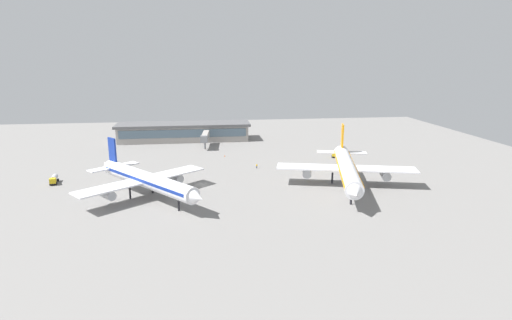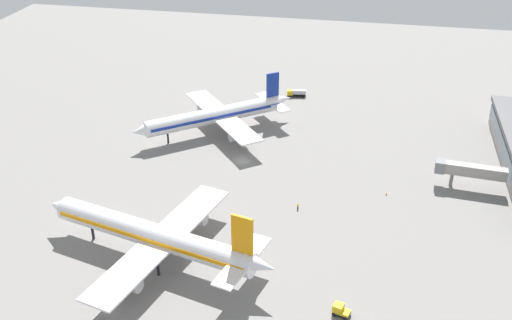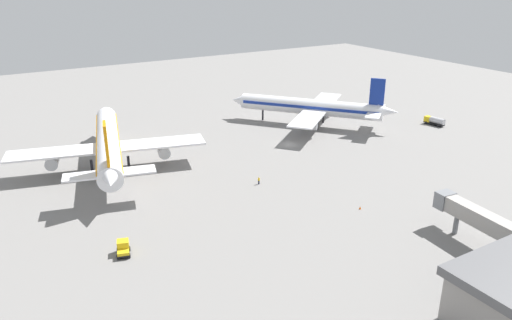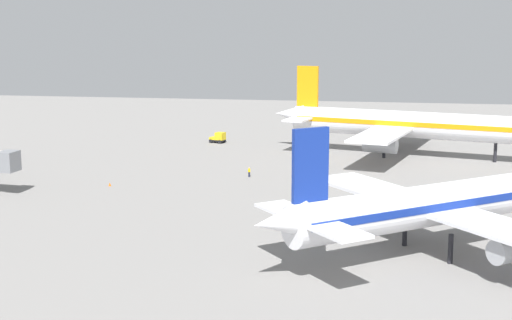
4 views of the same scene
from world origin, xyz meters
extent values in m
plane|color=gray|center=(0.00, 0.00, 0.00)|extent=(288.00, 288.00, 0.00)
cube|color=#4C6070|center=(8.23, -69.58, 4.83)|extent=(60.65, 0.30, 3.86)
cylinder|color=white|center=(-45.89, 8.60, 6.20)|extent=(16.67, 46.77, 5.17)
cone|color=white|center=(-39.67, 32.84, 6.20)|extent=(6.04, 6.22, 4.91)
cone|color=white|center=(-52.11, -15.65, 6.97)|extent=(5.61, 7.28, 4.13)
cube|color=orange|center=(-45.89, 8.60, 6.59)|extent=(16.31, 44.98, 0.93)
cube|color=white|center=(-46.47, 6.32, 5.68)|extent=(45.08, 18.36, 0.46)
cylinder|color=#A5A8AD|center=(-58.57, 9.43, 3.87)|extent=(4.27, 6.62, 2.84)
cylinder|color=#A5A8AD|center=(-34.37, 3.22, 3.87)|extent=(4.27, 6.62, 2.84)
cube|color=white|center=(-51.14, -11.87, 6.72)|extent=(18.33, 8.51, 0.37)
cube|color=orange|center=(-51.14, -11.87, 12.91)|extent=(1.66, 4.51, 8.27)
cylinder|color=black|center=(-41.80, 24.52, 1.81)|extent=(0.62, 0.62, 3.62)
cylinder|color=black|center=(-50.82, 5.98, 1.81)|extent=(0.62, 0.62, 3.62)
cylinder|color=black|center=(-42.82, 3.93, 1.81)|extent=(0.62, 0.62, 3.62)
cylinder|color=white|center=(15.86, 11.64, 5.70)|extent=(30.85, 36.53, 4.75)
cone|color=white|center=(1.38, 29.52, 5.70)|extent=(6.49, 6.53, 4.51)
cone|color=white|center=(30.33, -6.24, 6.41)|extent=(6.69, 7.00, 3.80)
cube|color=navy|center=(15.86, 11.64, 6.05)|extent=(29.84, 35.25, 0.85)
cube|color=white|center=(17.21, 9.96, 5.22)|extent=(36.21, 31.17, 0.43)
cylinder|color=#A5A8AD|center=(8.29, 2.74, 3.56)|extent=(5.56, 6.00, 2.61)
cylinder|color=#A5A8AD|center=(26.14, 17.19, 3.56)|extent=(5.56, 6.00, 2.61)
cube|color=white|center=(28.08, -3.46, 6.17)|extent=(15.18, 13.33, 0.34)
cube|color=navy|center=(28.08, -3.46, 11.87)|extent=(3.01, 3.54, 7.60)
cylinder|color=black|center=(6.35, 23.38, 1.66)|extent=(0.57, 0.57, 3.32)
cylinder|color=black|center=(15.08, 6.57, 1.66)|extent=(0.57, 0.57, 3.32)
cylinder|color=black|center=(20.98, 11.35, 1.66)|extent=(0.57, 0.57, 3.32)
cube|color=black|center=(-55.08, -31.81, 0.55)|extent=(2.76, 3.62, 0.30)
cube|color=gold|center=(-54.88, -31.14, 1.50)|extent=(2.34, 2.28, 1.60)
cube|color=#3F596B|center=(-54.64, -30.37, 1.82)|extent=(1.55, 0.55, 0.90)
cube|color=gold|center=(-55.35, -32.67, 0.95)|extent=(2.23, 1.90, 0.50)
cylinder|color=black|center=(-55.66, -30.46, 0.40)|extent=(0.52, 0.85, 0.80)
cylinder|color=black|center=(-53.85, -31.02, 0.40)|extent=(0.52, 0.85, 0.80)
cylinder|color=black|center=(-56.32, -32.60, 0.40)|extent=(0.52, 0.85, 0.80)
cylinder|color=black|center=(-54.50, -33.16, 0.40)|extent=(0.52, 0.85, 0.80)
cube|color=black|center=(48.45, -8.16, 0.55)|extent=(2.84, 6.52, 0.30)
cube|color=gold|center=(48.11, -5.94, 1.50)|extent=(2.15, 2.07, 1.60)
cube|color=#3F596B|center=(47.99, -5.14, 1.82)|extent=(1.59, 0.32, 0.90)
cylinder|color=#B7B7BC|center=(48.59, -9.05, 1.60)|extent=(2.46, 4.72, 1.80)
cylinder|color=black|center=(47.18, -6.13, 0.40)|extent=(0.42, 0.84, 0.80)
cylinder|color=black|center=(49.05, -5.84, 0.40)|extent=(0.42, 0.84, 0.80)
cylinder|color=black|center=(47.85, -10.49, 0.40)|extent=(0.42, 0.84, 0.80)
cylinder|color=black|center=(49.73, -10.20, 0.40)|extent=(0.42, 0.84, 0.80)
cylinder|color=#1E2338|center=(-20.65, -18.58, 0.42)|extent=(0.41, 0.41, 0.85)
cylinder|color=yellow|center=(-20.65, -18.58, 1.15)|extent=(0.48, 0.48, 0.60)
sphere|color=tan|center=(-20.65, -18.58, 1.56)|extent=(0.22, 0.22, 0.22)
cylinder|color=yellow|center=(-20.43, -18.50, 1.15)|extent=(0.10, 0.10, 0.54)
cylinder|color=yellow|center=(-20.88, -18.65, 1.15)|extent=(0.10, 0.10, 0.54)
cube|color=#9E9993|center=(-2.29, -60.75, 5.20)|extent=(4.00, 15.36, 2.80)
cylinder|color=slate|center=(-1.80, -55.45, 1.90)|extent=(0.90, 0.90, 3.80)
cube|color=slate|center=(-1.50, -52.19, 5.20)|extent=(3.33, 2.68, 3.08)
cone|color=#EA590C|center=(-9.83, -39.41, 0.30)|extent=(0.44, 0.44, 0.60)
camera|label=1|loc=(-0.26, 132.83, 40.57)|focal=29.51mm
camera|label=2|loc=(-143.41, -33.50, 81.05)|focal=42.80mm
camera|label=3|loc=(-72.85, -104.04, 44.33)|focal=34.68mm
camera|label=4|loc=(102.27, 3.70, 26.29)|focal=52.69mm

